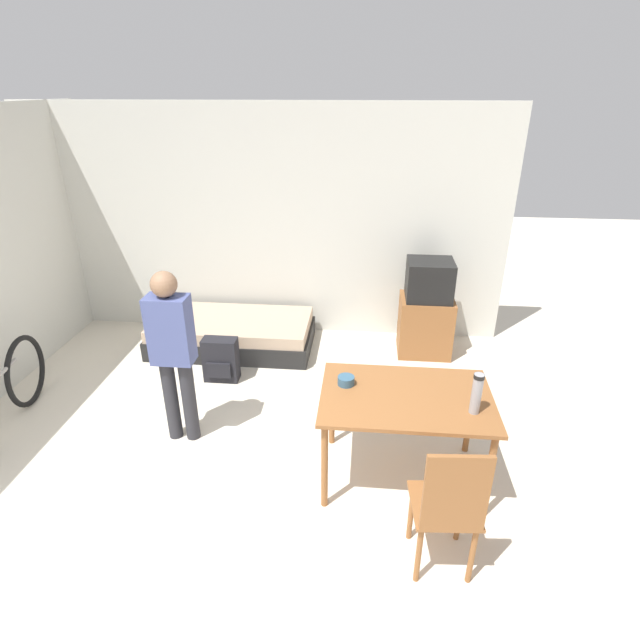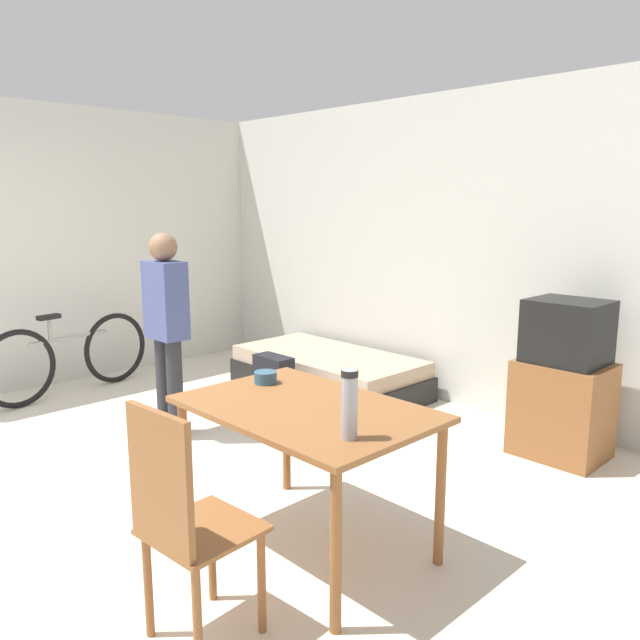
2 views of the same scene
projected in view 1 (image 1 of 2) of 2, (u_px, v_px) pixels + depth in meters
The scene contains 10 objects.
ground_plane at pixel (165, 563), 3.27m from camera, with size 20.00×20.00×0.00m, color beige.
wall_back at pixel (263, 224), 5.91m from camera, with size 5.72×0.06×2.70m.
daybed at pixel (233, 333), 5.91m from camera, with size 1.87×0.93×0.37m.
tv at pixel (426, 311), 5.65m from camera, with size 0.59×0.48×1.12m.
dining_table at pixel (406, 405), 3.72m from camera, with size 1.27×0.85×0.77m.
wooden_chair at pixel (449, 506), 2.98m from camera, with size 0.44×0.44×1.02m.
person_standing at pixel (173, 348), 4.08m from camera, with size 0.34×0.21×1.56m.
thermos_flask at pixel (477, 392), 3.42m from camera, with size 0.07×0.07×0.31m.
mate_bowl at pixel (346, 381), 3.81m from camera, with size 0.13×0.13×0.07m.
backpack at pixel (221, 360), 5.22m from camera, with size 0.36×0.21×0.48m.
Camera 1 is at (1.24, -2.17, 2.84)m, focal length 28.00 mm.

